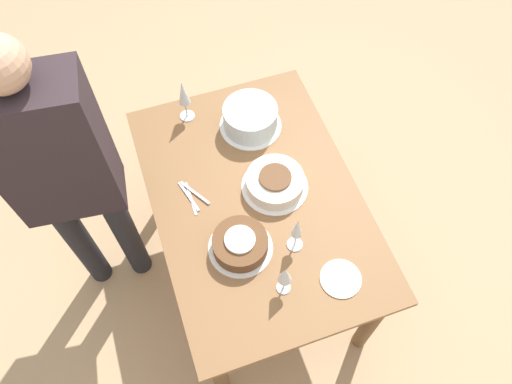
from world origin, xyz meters
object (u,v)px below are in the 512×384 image
wine_glass_far (297,229)px  person_cutting (63,171)px  wine_glass_extra (183,94)px  cake_center_white (275,182)px  cake_front_chocolate (240,244)px  wine_glass_near (285,276)px  cake_back_decorated (250,118)px

wine_glass_far → person_cutting: size_ratio=0.13×
wine_glass_extra → cake_center_white: bearing=26.9°
wine_glass_far → wine_glass_extra: (-0.79, -0.24, 0.01)m
cake_front_chocolate → wine_glass_far: size_ratio=1.23×
cake_center_white → cake_front_chocolate: (0.23, -0.23, 0.00)m
wine_glass_near → person_cutting: (-0.64, -0.68, 0.12)m
cake_front_chocolate → cake_back_decorated: bearing=157.5°
wine_glass_near → wine_glass_extra: size_ratio=0.82×
cake_center_white → wine_glass_near: size_ratio=1.55×
cake_back_decorated → wine_glass_near: 0.81m
cake_front_chocolate → wine_glass_far: bearing=75.0°
cake_center_white → cake_back_decorated: bearing=178.7°
cake_back_decorated → person_cutting: person_cutting is taller
cake_back_decorated → wine_glass_far: (0.64, -0.03, 0.08)m
person_cutting → cake_front_chocolate: bearing=-30.1°
cake_center_white → person_cutting: (-0.20, -0.81, 0.21)m
cake_center_white → cake_back_decorated: size_ratio=1.00×
wine_glass_near → cake_front_chocolate: bearing=-153.8°
cake_front_chocolate → person_cutting: size_ratio=0.16×
cake_front_chocolate → wine_glass_far: (0.06, 0.21, 0.10)m
wine_glass_far → wine_glass_extra: wine_glass_extra is taller
cake_front_chocolate → wine_glass_far: 0.24m
cake_back_decorated → person_cutting: size_ratio=0.18×
cake_center_white → cake_front_chocolate: size_ratio=1.10×
cake_front_chocolate → wine_glass_near: wine_glass_near is taller
cake_back_decorated → wine_glass_extra: 0.32m
cake_front_chocolate → wine_glass_near: (0.21, 0.11, 0.09)m
cake_front_chocolate → cake_back_decorated: cake_back_decorated is taller
cake_back_decorated → wine_glass_near: wine_glass_near is taller
wine_glass_near → wine_glass_far: size_ratio=0.87×
wine_glass_extra → person_cutting: (0.31, -0.55, 0.09)m
cake_center_white → wine_glass_near: 0.47m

